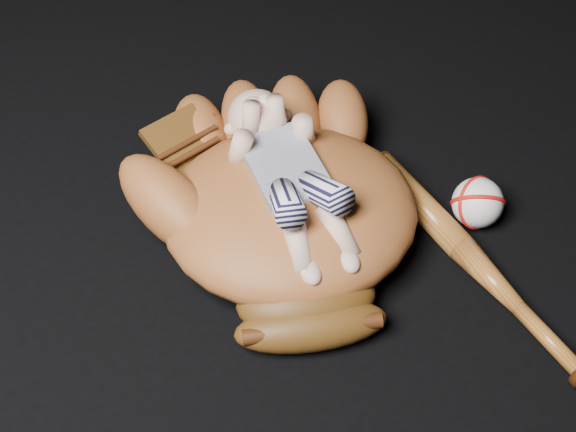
{
  "coord_description": "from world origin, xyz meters",
  "views": [
    {
      "loc": [
        -0.32,
        -0.58,
        0.96
      ],
      "look_at": [
        0.04,
        0.11,
        0.09
      ],
      "focal_mm": 50.0,
      "sensor_mm": 36.0,
      "label": 1
    }
  ],
  "objects_px": {
    "baseball_bat": "(473,260)",
    "newborn_baby": "(292,178)",
    "baseball": "(478,203)",
    "baseball_glove": "(290,202)"
  },
  "relations": [
    {
      "from": "baseball_glove",
      "to": "baseball",
      "type": "bearing_deg",
      "value": -0.99
    },
    {
      "from": "baseball",
      "to": "newborn_baby",
      "type": "bearing_deg",
      "value": 159.39
    },
    {
      "from": "newborn_baby",
      "to": "baseball",
      "type": "height_order",
      "value": "newborn_baby"
    },
    {
      "from": "baseball_glove",
      "to": "newborn_baby",
      "type": "relative_size",
      "value": 1.54
    },
    {
      "from": "newborn_baby",
      "to": "baseball_bat",
      "type": "relative_size",
      "value": 0.74
    },
    {
      "from": "baseball_glove",
      "to": "newborn_baby",
      "type": "height_order",
      "value": "newborn_baby"
    },
    {
      "from": "baseball_bat",
      "to": "baseball",
      "type": "distance_m",
      "value": 0.1
    },
    {
      "from": "newborn_baby",
      "to": "baseball_bat",
      "type": "height_order",
      "value": "newborn_baby"
    },
    {
      "from": "baseball_bat",
      "to": "baseball",
      "type": "xyz_separation_m",
      "value": [
        0.06,
        0.08,
        0.02
      ]
    },
    {
      "from": "baseball_bat",
      "to": "newborn_baby",
      "type": "bearing_deg",
      "value": 139.15
    }
  ]
}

